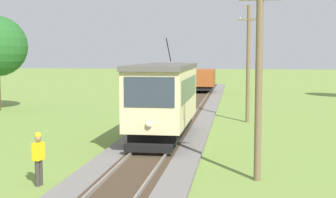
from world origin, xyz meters
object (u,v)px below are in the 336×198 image
Objects in this scene: utility_pole_near_tram at (259,76)px; gravel_pile at (160,89)px; freight_car at (203,79)px; red_tram at (164,97)px; utility_pole_mid at (248,63)px; track_worker at (38,156)px.

gravel_pile is (-8.72, 32.85, -2.93)m from utility_pole_near_tram.
freight_car is 1.67× the size of gravel_pile.
gravel_pile is (-4.47, 26.23, -1.53)m from red_tram.
utility_pole_mid reaches higher than utility_pole_near_tram.
freight_car is at bearing 101.43° from utility_pole_mid.
utility_pole_mid is (4.26, -21.05, 2.21)m from freight_car.
freight_car is at bearing 96.93° from utility_pole_near_tram.
utility_pole_mid is at bearing -78.57° from freight_car.
red_tram reaches higher than freight_car.
freight_car reaches higher than gravel_pile.
freight_car reaches higher than track_worker.
utility_pole_mid is at bearing 80.93° from track_worker.
freight_car is 36.88m from track_worker.
utility_pole_near_tram is 34.11m from gravel_pile.
utility_pole_near_tram reaches higher than freight_car.
red_tram is at bearing 122.72° from utility_pole_near_tram.
red_tram is 1.64× the size of freight_car.
utility_pole_near_tram is 3.92× the size of track_worker.
track_worker is (-7.13, -1.77, -2.61)m from utility_pole_near_tram.
utility_pole_near_tram is 2.24× the size of gravel_pile.
gravel_pile is at bearing 107.97° from track_worker.
utility_pole_mid is (0.00, 13.94, 0.18)m from utility_pole_near_tram.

